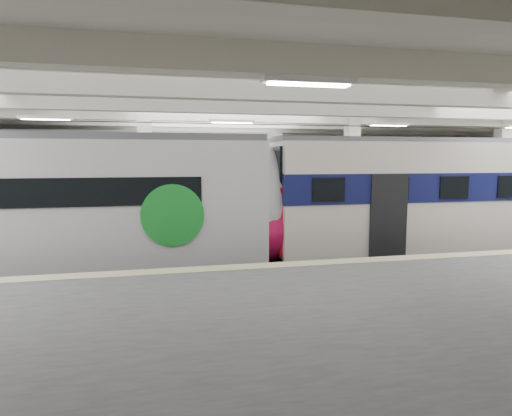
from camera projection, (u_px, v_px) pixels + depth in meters
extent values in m
cube|color=black|center=(243.00, 276.00, 13.52)|extent=(36.00, 24.00, 0.10)
cube|color=silver|center=(242.00, 95.00, 12.87)|extent=(36.00, 24.00, 0.20)
cube|color=beige|center=(208.00, 175.00, 22.89)|extent=(30.00, 0.10, 5.50)
cube|color=beige|center=(469.00, 271.00, 3.49)|extent=(30.00, 0.10, 5.50)
cube|color=#4C4C4E|center=(315.00, 346.00, 7.14)|extent=(30.00, 7.00, 1.10)
cube|color=#C5BB8C|center=(268.00, 266.00, 10.23)|extent=(30.00, 0.50, 0.02)
cube|color=beige|center=(146.00, 184.00, 15.46)|extent=(0.50, 0.50, 5.50)
cube|color=beige|center=(351.00, 181.00, 17.17)|extent=(0.50, 0.50, 5.50)
cube|color=beige|center=(500.00, 179.00, 18.67)|extent=(0.50, 0.50, 5.50)
cube|color=beige|center=(242.00, 106.00, 12.91)|extent=(30.00, 18.00, 0.50)
cube|color=#59544C|center=(243.00, 272.00, 13.50)|extent=(30.00, 1.52, 0.16)
cube|color=#59544C|center=(220.00, 240.00, 18.84)|extent=(30.00, 1.52, 0.16)
cylinder|color=black|center=(243.00, 124.00, 12.97)|extent=(30.00, 0.03, 0.03)
cylinder|color=black|center=(219.00, 134.00, 18.30)|extent=(30.00, 0.03, 0.03)
cube|color=white|center=(257.00, 109.00, 11.00)|extent=(26.00, 8.40, 0.12)
cube|color=silver|center=(48.00, 206.00, 12.05)|extent=(12.17, 2.71, 3.65)
ellipsoid|color=silver|center=(259.00, 201.00, 13.35)|extent=(2.15, 2.66, 3.58)
ellipsoid|color=#C51049|center=(262.00, 227.00, 13.47)|extent=(2.28, 2.71, 2.19)
cylinder|color=green|center=(173.00, 215.00, 11.45)|extent=(1.68, 0.06, 1.68)
cube|color=#4C4C51|center=(45.00, 137.00, 11.83)|extent=(12.17, 2.23, 0.20)
cube|color=black|center=(52.00, 274.00, 12.28)|extent=(12.17, 1.90, 0.70)
cube|color=silver|center=(452.00, 197.00, 14.82)|extent=(12.86, 2.82, 3.66)
cube|color=#121650|center=(452.00, 184.00, 14.77)|extent=(12.90, 2.88, 0.89)
cube|color=#B20B18|center=(271.00, 217.00, 13.50)|extent=(0.08, 2.40, 2.01)
cube|color=black|center=(271.00, 168.00, 13.32)|extent=(0.08, 2.26, 1.32)
cube|color=#4C4C51|center=(455.00, 141.00, 14.60)|extent=(12.86, 2.20, 0.16)
cube|color=black|center=(449.00, 253.00, 15.05)|extent=(12.86, 1.97, 0.70)
cube|color=silver|center=(99.00, 186.00, 17.50)|extent=(14.93, 3.22, 4.04)
cube|color=green|center=(99.00, 173.00, 17.44)|extent=(14.97, 3.28, 0.85)
cube|color=#4C4C51|center=(97.00, 134.00, 17.25)|extent=(14.92, 2.69, 0.16)
cube|color=black|center=(101.00, 240.00, 17.75)|extent=(14.92, 2.90, 0.60)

